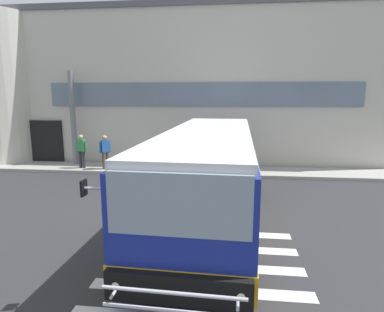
{
  "coord_description": "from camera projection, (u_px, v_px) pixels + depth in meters",
  "views": [
    {
      "loc": [
        2.48,
        -10.82,
        3.74
      ],
      "look_at": [
        1.13,
        1.09,
        1.5
      ],
      "focal_mm": 30.37,
      "sensor_mm": 36.0,
      "label": 1
    }
  ],
  "objects": [
    {
      "name": "ground_plane",
      "position": [
        157.0,
        203.0,
        11.53
      ],
      "size": [
        80.0,
        90.0,
        0.02
      ],
      "primitive_type": "cube",
      "color": "#2B2B2D",
      "rests_on": "ground"
    },
    {
      "name": "bay_paint_stripes",
      "position": [
        204.0,
        266.0,
        7.21
      ],
      "size": [
        4.4,
        3.96,
        0.01
      ],
      "color": "silver",
      "rests_on": "ground"
    },
    {
      "name": "terminal_building",
      "position": [
        183.0,
        89.0,
        22.2
      ],
      "size": [
        23.77,
        13.8,
        8.38
      ],
      "color": "beige",
      "rests_on": "ground"
    },
    {
      "name": "boarding_curb",
      "position": [
        178.0,
        170.0,
        16.21
      ],
      "size": [
        25.97,
        2.0,
        0.15
      ],
      "primitive_type": "cube",
      "color": "#9E9B93",
      "rests_on": "ground"
    },
    {
      "name": "entry_support_column",
      "position": [
        73.0,
        118.0,
        16.95
      ],
      "size": [
        0.28,
        0.28,
        4.83
      ],
      "primitive_type": "cylinder",
      "color": "slate",
      "rests_on": "boarding_curb"
    },
    {
      "name": "bus_main_foreground",
      "position": [
        209.0,
        174.0,
        10.16
      ],
      "size": [
        3.37,
        10.76,
        2.7
      ],
      "color": "navy",
      "rests_on": "ground"
    },
    {
      "name": "passenger_near_column",
      "position": [
        81.0,
        150.0,
        16.21
      ],
      "size": [
        0.58,
        0.29,
        1.68
      ],
      "color": "#2D2D33",
      "rests_on": "boarding_curb"
    },
    {
      "name": "passenger_by_doorway",
      "position": [
        105.0,
        150.0,
        15.99
      ],
      "size": [
        0.51,
        0.51,
        1.68
      ],
      "color": "#4C4233",
      "rests_on": "boarding_curb"
    },
    {
      "name": "safety_bollard_yellow",
      "position": [
        184.0,
        168.0,
        14.91
      ],
      "size": [
        0.18,
        0.18,
        0.9
      ],
      "primitive_type": "cylinder",
      "color": "yellow",
      "rests_on": "ground"
    }
  ]
}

